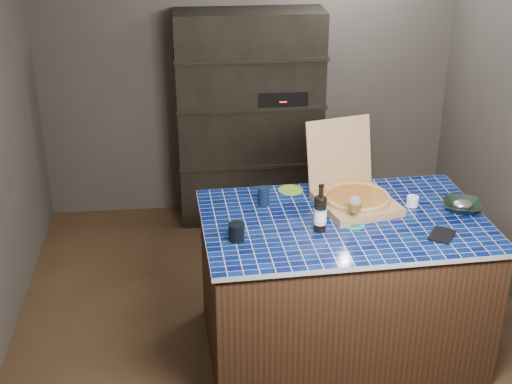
{
  "coord_description": "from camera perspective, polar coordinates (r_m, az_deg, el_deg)",
  "views": [
    {
      "loc": [
        -0.53,
        -4.09,
        2.9
      ],
      "look_at": [
        -0.11,
        0.0,
        0.95
      ],
      "focal_mm": 50.0,
      "sensor_mm": 36.0,
      "label": 1
    }
  ],
  "objects": [
    {
      "name": "bowl",
      "position": [
        4.53,
        16.17,
        -1.08
      ],
      "size": [
        0.31,
        0.31,
        0.06
      ],
      "primitive_type": "imported",
      "rotation": [
        0.0,
        0.0,
        -0.38
      ],
      "color": "black",
      "rests_on": "kitchen_island"
    },
    {
      "name": "foil_contents",
      "position": [
        4.52,
        16.19,
        -0.96
      ],
      "size": [
        0.12,
        0.1,
        0.06
      ],
      "primitive_type": "ellipsoid",
      "color": "silver",
      "rests_on": "bowl"
    },
    {
      "name": "teal_trivet",
      "position": [
        4.22,
        7.83,
        -2.61
      ],
      "size": [
        0.13,
        0.13,
        0.01
      ],
      "primitive_type": "cylinder",
      "color": "#1B8C7C",
      "rests_on": "kitchen_island"
    },
    {
      "name": "dvd_case",
      "position": [
        4.2,
        14.66,
        -3.35
      ],
      "size": [
        0.2,
        0.21,
        0.01
      ],
      "primitive_type": "cube",
      "rotation": [
        0.0,
        0.0,
        -0.59
      ],
      "color": "black",
      "rests_on": "kitchen_island"
    },
    {
      "name": "green_trivet",
      "position": [
        4.62,
        2.79,
        0.16
      ],
      "size": [
        0.16,
        0.16,
        0.01
      ],
      "primitive_type": "cylinder",
      "color": "#6FA322",
      "rests_on": "kitchen_island"
    },
    {
      "name": "mead_bottle",
      "position": [
        4.09,
        5.16,
        -1.65
      ],
      "size": [
        0.08,
        0.08,
        0.29
      ],
      "color": "black",
      "rests_on": "kitchen_island"
    },
    {
      "name": "white_jar",
      "position": [
        4.51,
        12.41,
        -0.71
      ],
      "size": [
        0.07,
        0.07,
        0.06
      ],
      "primitive_type": "cylinder",
      "color": "white",
      "rests_on": "kitchen_island"
    },
    {
      "name": "shelving_unit",
      "position": [
        5.98,
        -0.46,
        5.88
      ],
      "size": [
        1.2,
        0.41,
        1.8
      ],
      "color": "black",
      "rests_on": "floor"
    },
    {
      "name": "wine_glass",
      "position": [
        4.17,
        7.93,
        -1.06
      ],
      "size": [
        0.08,
        0.08,
        0.18
      ],
      "color": "white",
      "rests_on": "teal_trivet"
    },
    {
      "name": "kitchen_island",
      "position": [
        4.52,
        6.79,
        -7.41
      ],
      "size": [
        1.74,
        1.15,
        0.93
      ],
      "rotation": [
        0.0,
        0.0,
        0.05
      ],
      "color": "#452A1B",
      "rests_on": "floor"
    },
    {
      "name": "room",
      "position": [
        4.44,
        1.37,
        3.56
      ],
      "size": [
        3.5,
        3.5,
        3.5
      ],
      "color": "brown",
      "rests_on": "ground"
    },
    {
      "name": "pizza_box",
      "position": [
        4.44,
        7.89,
        -0.26
      ],
      "size": [
        0.56,
        0.63,
        0.48
      ],
      "rotation": [
        0.0,
        0.0,
        0.25
      ],
      "color": "#9F6F52",
      "rests_on": "kitchen_island"
    },
    {
      "name": "tumbler",
      "position": [
        4.01,
        -1.59,
        -3.22
      ],
      "size": [
        0.09,
        0.09,
        0.1
      ],
      "primitive_type": "cylinder",
      "color": "black",
      "rests_on": "kitchen_island"
    },
    {
      "name": "navy_cup",
      "position": [
        4.41,
        0.62,
        -0.32
      ],
      "size": [
        0.07,
        0.07,
        0.11
      ],
      "primitive_type": "cylinder",
      "color": "black",
      "rests_on": "kitchen_island"
    }
  ]
}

